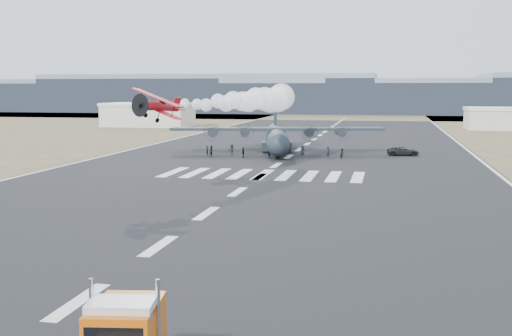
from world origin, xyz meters
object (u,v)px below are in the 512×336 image
(crew_d, at_px, (243,152))
(crew_h, at_px, (212,151))
(hangar_left, at_px, (148,114))
(hangar_right, at_px, (506,118))
(support_vehicle, at_px, (403,151))
(crew_a, at_px, (328,153))
(crew_f, at_px, (269,153))
(crew_g, at_px, (207,151))
(aerobatic_biplane, at_px, (158,106))
(crew_b, at_px, (342,154))
(crew_c, at_px, (232,150))
(crew_e, at_px, (302,150))
(transport_aircraft, at_px, (277,136))

(crew_d, bearing_deg, crew_h, -89.13)
(hangar_left, xyz_separation_m, hangar_right, (98.00, 5.00, -0.40))
(hangar_left, bearing_deg, support_vehicle, -43.95)
(hangar_right, height_order, support_vehicle, hangar_right)
(crew_a, height_order, crew_d, crew_a)
(crew_f, height_order, crew_g, crew_g)
(aerobatic_biplane, bearing_deg, crew_f, 94.01)
(crew_h, bearing_deg, crew_b, -46.53)
(support_vehicle, relative_size, crew_h, 2.80)
(support_vehicle, height_order, crew_d, crew_d)
(hangar_right, height_order, crew_c, hangar_right)
(crew_e, distance_m, crew_h, 14.97)
(crew_b, distance_m, crew_f, 11.45)
(hangar_right, distance_m, crew_d, 96.81)
(support_vehicle, height_order, crew_g, crew_g)
(crew_f, bearing_deg, hangar_right, 176.29)
(support_vehicle, distance_m, crew_b, 11.50)
(crew_b, height_order, crew_g, crew_b)
(crew_a, bearing_deg, crew_d, 90.26)
(crew_b, bearing_deg, crew_d, 129.97)
(hangar_left, relative_size, crew_b, 15.43)
(aerobatic_biplane, xyz_separation_m, crew_e, (9.35, 41.96, -8.40))
(crew_c, height_order, crew_d, crew_c)
(transport_aircraft, bearing_deg, crew_h, -140.69)
(crew_e, bearing_deg, crew_f, -125.81)
(crew_b, relative_size, crew_h, 0.86)
(transport_aircraft, height_order, crew_b, transport_aircraft)
(aerobatic_biplane, relative_size, crew_d, 3.80)
(transport_aircraft, distance_m, crew_c, 9.50)
(hangar_left, distance_m, crew_b, 95.81)
(crew_c, relative_size, crew_e, 1.11)
(crew_b, distance_m, crew_c, 18.38)
(crew_b, height_order, crew_f, crew_b)
(aerobatic_biplane, distance_m, crew_d, 37.16)
(transport_aircraft, relative_size, crew_e, 23.15)
(crew_c, bearing_deg, crew_g, -165.62)
(hangar_left, height_order, aerobatic_biplane, aerobatic_biplane)
(hangar_right, relative_size, crew_d, 12.26)
(hangar_right, distance_m, crew_b, 87.54)
(aerobatic_biplane, xyz_separation_m, crew_c, (-2.14, 40.13, -8.31))
(hangar_left, distance_m, crew_h, 85.74)
(crew_b, height_order, crew_d, crew_d)
(crew_e, bearing_deg, support_vehicle, 13.66)
(crew_h, bearing_deg, transport_aircraft, -0.71)
(aerobatic_biplane, relative_size, crew_g, 4.03)
(crew_c, bearing_deg, hangar_left, 113.20)
(support_vehicle, xyz_separation_m, crew_e, (-16.16, -2.83, 0.07))
(transport_aircraft, xyz_separation_m, crew_g, (-10.05, -8.39, -1.91))
(crew_d, bearing_deg, hangar_left, -145.60)
(hangar_left, xyz_separation_m, crew_g, (38.59, -73.65, -2.62))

